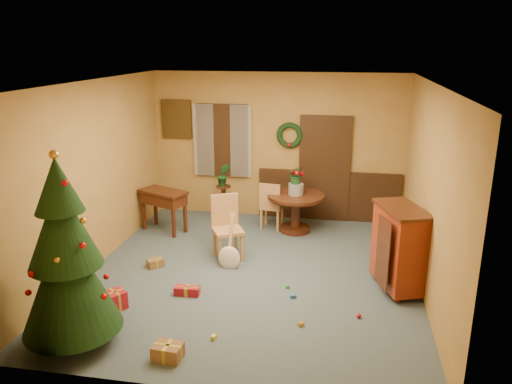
% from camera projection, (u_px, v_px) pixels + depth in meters
% --- Properties ---
extents(room_envelope, '(5.50, 5.50, 5.50)m').
position_uv_depth(room_envelope, '(287.00, 164.00, 9.91)').
color(room_envelope, '#384651').
rests_on(room_envelope, ground).
extents(dining_table, '(1.06, 1.06, 0.73)m').
position_uv_depth(dining_table, '(296.00, 206.00, 9.32)').
color(dining_table, black).
rests_on(dining_table, floor).
extents(urn, '(0.28, 0.28, 0.21)m').
position_uv_depth(urn, '(296.00, 189.00, 9.22)').
color(urn, slate).
rests_on(urn, dining_table).
extents(centerpiece_plant, '(0.32, 0.27, 0.35)m').
position_uv_depth(centerpiece_plant, '(296.00, 175.00, 9.14)').
color(centerpiece_plant, '#1E4C23').
rests_on(centerpiece_plant, urn).
extents(chair_near, '(0.62, 0.62, 1.06)m').
position_uv_depth(chair_near, '(227.00, 225.00, 8.19)').
color(chair_near, '#A56D42').
rests_on(chair_near, floor).
extents(chair_far, '(0.44, 0.44, 0.92)m').
position_uv_depth(chair_far, '(271.00, 204.00, 9.44)').
color(chair_far, '#A56D42').
rests_on(chair_far, floor).
extents(guitar, '(0.44, 0.59, 0.81)m').
position_uv_depth(guitar, '(229.00, 244.00, 7.81)').
color(guitar, '#F7E8CD').
rests_on(guitar, floor).
extents(plant_stand, '(0.29, 0.29, 0.74)m').
position_uv_depth(plant_stand, '(224.00, 200.00, 9.83)').
color(plant_stand, black).
rests_on(plant_stand, floor).
extents(stand_plant, '(0.29, 0.26, 0.45)m').
position_uv_depth(stand_plant, '(223.00, 175.00, 9.69)').
color(stand_plant, '#19471E').
rests_on(stand_plant, plant_stand).
extents(christmas_tree, '(1.14, 1.14, 2.35)m').
position_uv_depth(christmas_tree, '(66.00, 257.00, 5.63)').
color(christmas_tree, '#382111').
rests_on(christmas_tree, floor).
extents(writing_desk, '(1.00, 0.76, 0.80)m').
position_uv_depth(writing_desk, '(163.00, 201.00, 9.32)').
color(writing_desk, black).
rests_on(writing_desk, floor).
extents(sideboard, '(0.81, 1.09, 1.25)m').
position_uv_depth(sideboard, '(399.00, 246.00, 7.06)').
color(sideboard, '#601D0B').
rests_on(sideboard, floor).
extents(gift_a, '(0.34, 0.26, 0.18)m').
position_uv_depth(gift_a, '(168.00, 352.00, 5.63)').
color(gift_a, brown).
rests_on(gift_a, floor).
extents(gift_b, '(0.34, 0.34, 0.25)m').
position_uv_depth(gift_b, '(115.00, 300.00, 6.69)').
color(gift_b, maroon).
rests_on(gift_b, floor).
extents(gift_c, '(0.30, 0.29, 0.13)m').
position_uv_depth(gift_c, '(155.00, 263.00, 7.94)').
color(gift_c, brown).
rests_on(gift_c, floor).
extents(gift_d, '(0.36, 0.16, 0.13)m').
position_uv_depth(gift_d, '(187.00, 291.00, 7.06)').
color(gift_d, maroon).
rests_on(gift_d, floor).
extents(toy_a, '(0.09, 0.08, 0.05)m').
position_uv_depth(toy_a, '(293.00, 296.00, 6.98)').
color(toy_a, '#2865B0').
rests_on(toy_a, floor).
extents(toy_b, '(0.06, 0.06, 0.06)m').
position_uv_depth(toy_b, '(287.00, 286.00, 7.26)').
color(toy_b, green).
rests_on(toy_b, floor).
extents(toy_c, '(0.07, 0.09, 0.05)m').
position_uv_depth(toy_c, '(214.00, 337.00, 6.02)').
color(toy_c, gold).
rests_on(toy_c, floor).
extents(toy_d, '(0.06, 0.06, 0.06)m').
position_uv_depth(toy_d, '(359.00, 316.00, 6.48)').
color(toy_d, red).
rests_on(toy_d, floor).
extents(toy_e, '(0.09, 0.09, 0.05)m').
position_uv_depth(toy_e, '(301.00, 324.00, 6.29)').
color(toy_e, gold).
rests_on(toy_e, floor).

